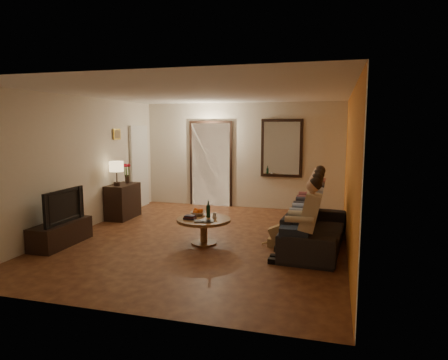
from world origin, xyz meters
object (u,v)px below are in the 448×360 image
(tv_stand, at_px, (61,234))
(person_a, at_px, (306,225))
(tv, at_px, (59,206))
(person_c, at_px, (311,209))
(person_d, at_px, (313,202))
(wine_bottle, at_px, (208,209))
(laptop, at_px, (204,222))
(table_lamp, at_px, (117,173))
(person_b, at_px, (308,216))
(bowl, at_px, (198,213))
(dresser, at_px, (123,201))
(coffee_table, at_px, (204,231))
(dog, at_px, (283,231))
(sofa, at_px, (315,229))

(tv_stand, relative_size, person_a, 0.99)
(tv, xyz_separation_m, person_c, (4.12, 1.33, -0.08))
(person_d, relative_size, wine_bottle, 3.87)
(laptop, bearing_deg, table_lamp, 131.55)
(person_b, bearing_deg, bowl, 173.89)
(tv_stand, bearing_deg, person_c, 17.92)
(table_lamp, height_order, person_d, table_lamp)
(table_lamp, bearing_deg, bowl, -23.33)
(tv, bearing_deg, dresser, 0.00)
(table_lamp, xyz_separation_m, person_a, (4.12, -1.75, -0.43))
(tv_stand, height_order, laptop, laptop)
(coffee_table, relative_size, bowl, 3.60)
(dog, bearing_deg, tv_stand, -164.65)
(table_lamp, height_order, wine_bottle, table_lamp)
(tv, xyz_separation_m, person_d, (4.12, 1.93, -0.08))
(dog, bearing_deg, wine_bottle, -174.94)
(tv, xyz_separation_m, person_b, (4.12, 0.73, -0.08))
(sofa, bearing_deg, dresser, 80.51)
(person_b, height_order, bowl, person_b)
(person_a, bearing_deg, table_lamp, 157.05)
(sofa, distance_m, person_a, 0.95)
(person_a, relative_size, coffee_table, 1.29)
(dresser, relative_size, bowl, 3.28)
(person_b, bearing_deg, dresser, 161.67)
(person_b, distance_m, person_d, 1.20)
(person_c, height_order, bowl, person_c)
(person_c, xyz_separation_m, coffee_table, (-1.77, -0.61, -0.38))
(person_d, relative_size, coffee_table, 1.29)
(person_a, xyz_separation_m, person_b, (0.00, 0.60, 0.00))
(wine_bottle, bearing_deg, coffee_table, -116.57)
(person_d, bearing_deg, table_lamp, -179.25)
(sofa, height_order, person_b, person_b)
(table_lamp, height_order, tv_stand, table_lamp)
(tv_stand, height_order, person_c, person_c)
(dresser, height_order, dog, dresser)
(person_d, bearing_deg, dresser, 177.70)
(table_lamp, relative_size, person_c, 0.45)
(coffee_table, bearing_deg, tv_stand, -162.95)
(person_b, xyz_separation_m, person_d, (0.00, 1.20, 0.00))
(bowl, bearing_deg, laptop, -60.75)
(sofa, bearing_deg, coffee_table, 104.13)
(table_lamp, bearing_deg, person_b, -15.53)
(tv_stand, distance_m, laptop, 2.51)
(table_lamp, distance_m, person_c, 4.18)
(person_a, distance_m, coffee_table, 1.90)
(person_d, bearing_deg, coffee_table, -145.60)
(wine_bottle, bearing_deg, person_c, 16.56)
(table_lamp, relative_size, laptop, 1.64)
(person_d, height_order, coffee_table, person_d)
(table_lamp, relative_size, tv, 0.54)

